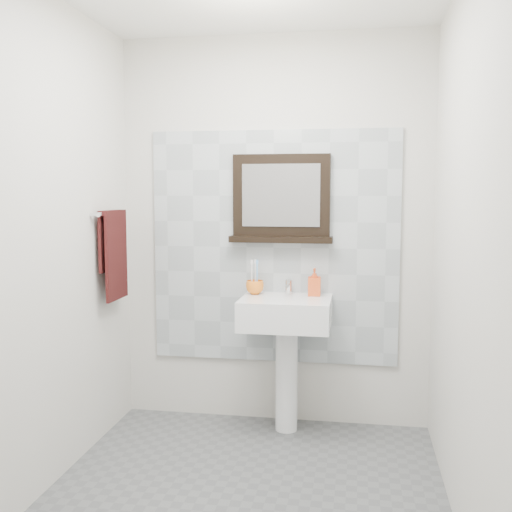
{
  "coord_description": "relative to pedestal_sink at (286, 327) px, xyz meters",
  "views": [
    {
      "loc": [
        0.54,
        -2.73,
        1.51
      ],
      "look_at": [
        -0.02,
        0.55,
        1.15
      ],
      "focal_mm": 42.0,
      "sensor_mm": 36.0,
      "label": 1
    }
  ],
  "objects": [
    {
      "name": "toothbrushes",
      "position": [
        -0.21,
        0.1,
        0.31
      ],
      "size": [
        0.05,
        0.04,
        0.21
      ],
      "color": "white",
      "rests_on": "toothbrush_cup"
    },
    {
      "name": "toothbrush_cup",
      "position": [
        -0.21,
        0.1,
        0.23
      ],
      "size": [
        0.13,
        0.13,
        0.09
      ],
      "primitive_type": "imported",
      "rotation": [
        0.0,
        0.0,
        0.22
      ],
      "color": "orange",
      "rests_on": "pedestal_sink"
    },
    {
      "name": "splashback",
      "position": [
        -0.11,
        0.21,
        0.47
      ],
      "size": [
        1.6,
        0.02,
        1.5
      ],
      "primitive_type": "cube",
      "color": "#A5AEB3",
      "rests_on": "back_wall"
    },
    {
      "name": "hand_towel",
      "position": [
        -1.05,
        -0.15,
        0.49
      ],
      "size": [
        0.06,
        0.3,
        0.55
      ],
      "color": "black",
      "rests_on": "towel_bar"
    },
    {
      "name": "left_wall",
      "position": [
        -1.11,
        -0.87,
        0.57
      ],
      "size": [
        0.01,
        2.2,
        2.5
      ],
      "primitive_type": "cube",
      "color": "beige",
      "rests_on": "ground"
    },
    {
      "name": "floor",
      "position": [
        -0.11,
        -0.87,
        -0.68
      ],
      "size": [
        2.0,
        2.2,
        0.01
      ],
      "primitive_type": "cube",
      "color": "#56595B",
      "rests_on": "ground"
    },
    {
      "name": "towel_bar",
      "position": [
        -1.06,
        -0.15,
        0.7
      ],
      "size": [
        0.07,
        0.4,
        0.03
      ],
      "color": "silver",
      "rests_on": "left_wall"
    },
    {
      "name": "front_wall",
      "position": [
        -0.11,
        -1.97,
        0.57
      ],
      "size": [
        2.0,
        0.01,
        2.5
      ],
      "primitive_type": "cube",
      "color": "beige",
      "rests_on": "ground"
    },
    {
      "name": "right_wall",
      "position": [
        0.89,
        -0.87,
        0.57
      ],
      "size": [
        0.01,
        2.2,
        2.5
      ],
      "primitive_type": "cube",
      "color": "beige",
      "rests_on": "ground"
    },
    {
      "name": "framed_mirror",
      "position": [
        -0.06,
        0.19,
        0.78
      ],
      "size": [
        0.66,
        0.11,
        0.56
      ],
      "color": "black",
      "rests_on": "back_wall"
    },
    {
      "name": "soap_dispenser",
      "position": [
        0.17,
        0.11,
        0.27
      ],
      "size": [
        0.08,
        0.08,
        0.17
      ],
      "primitive_type": "imported",
      "rotation": [
        0.0,
        0.0,
        0.04
      ],
      "color": "red",
      "rests_on": "pedestal_sink"
    },
    {
      "name": "pedestal_sink",
      "position": [
        0.0,
        0.0,
        0.0
      ],
      "size": [
        0.55,
        0.44,
        0.96
      ],
      "color": "white",
      "rests_on": "ground"
    },
    {
      "name": "back_wall",
      "position": [
        -0.11,
        0.23,
        0.57
      ],
      "size": [
        2.0,
        0.01,
        2.5
      ],
      "primitive_type": "cube",
      "color": "beige",
      "rests_on": "ground"
    }
  ]
}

